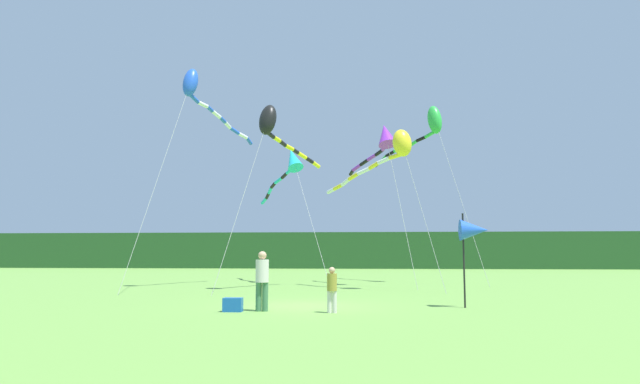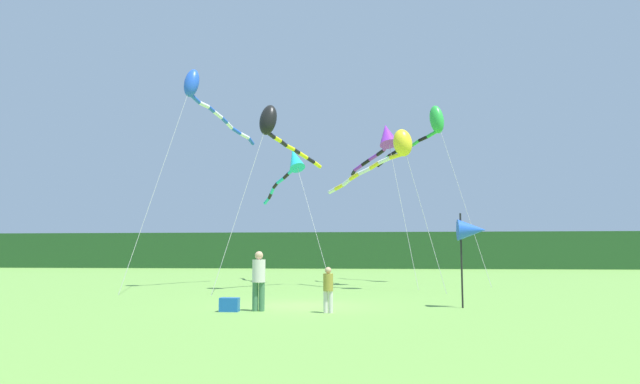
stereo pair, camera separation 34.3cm
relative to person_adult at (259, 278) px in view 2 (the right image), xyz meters
name	(u,v)px [view 2 (the right image)]	position (x,y,z in m)	size (l,w,h in m)	color
ground_plane	(301,306)	(1.06, 1.89, -1.01)	(120.00, 120.00, 0.00)	#6B9E42
distant_treeline	(356,250)	(1.06, 46.89, 1.00)	(108.00, 3.51, 4.03)	#234C23
person_adult	(259,278)	(0.00, 0.00, 0.00)	(0.40, 0.40, 1.81)	#3F724C
person_child	(328,287)	(2.16, -0.31, -0.26)	(0.30, 0.30, 1.35)	silver
cooler_box	(229,305)	(-0.84, -0.22, -0.81)	(0.57, 0.31, 0.41)	#1959B2
banner_flag_pole	(471,231)	(6.67, 1.66, 1.47)	(0.90, 0.70, 3.05)	black
kite_green	(431,125)	(6.86, 16.47, 8.38)	(5.84, 7.85, 10.60)	#B2B2B2
kite_purple	(385,138)	(4.04, 13.29, 6.97)	(3.53, 6.91, 8.89)	#B2B2B2
kite_yellow	(395,149)	(4.49, 9.99, 5.76)	(5.68, 5.68, 7.75)	#B2B2B2
kite_cyan	(292,164)	(-1.46, 15.72, 6.04)	(5.38, 8.74, 8.12)	#B2B2B2
kite_black	(273,126)	(-1.36, 9.09, 6.84)	(3.87, 7.35, 8.88)	#B2B2B2
kite_blue	(200,93)	(-5.54, 10.63, 9.04)	(3.57, 9.79, 11.22)	#B2B2B2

